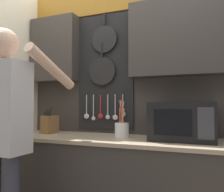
{
  "coord_description": "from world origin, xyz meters",
  "views": [
    {
      "loc": [
        0.88,
        -2.01,
        1.21
      ],
      "look_at": [
        -0.05,
        0.2,
        1.31
      ],
      "focal_mm": 40.0,
      "sensor_mm": 36.0,
      "label": 1
    }
  ],
  "objects_px": {
    "knife_block": "(50,124)",
    "utensil_crock": "(122,128)",
    "microwave": "(183,121)",
    "person": "(3,126)"
  },
  "relations": [
    {
      "from": "microwave",
      "to": "knife_block",
      "type": "bearing_deg",
      "value": 179.98
    },
    {
      "from": "microwave",
      "to": "person",
      "type": "relative_size",
      "value": 0.28
    },
    {
      "from": "microwave",
      "to": "knife_block",
      "type": "height_order",
      "value": "microwave"
    },
    {
      "from": "knife_block",
      "to": "utensil_crock",
      "type": "xyz_separation_m",
      "value": [
        0.77,
        0.0,
        -0.01
      ]
    },
    {
      "from": "utensil_crock",
      "to": "knife_block",
      "type": "bearing_deg",
      "value": -179.93
    },
    {
      "from": "microwave",
      "to": "utensil_crock",
      "type": "height_order",
      "value": "utensil_crock"
    },
    {
      "from": "knife_block",
      "to": "utensil_crock",
      "type": "height_order",
      "value": "utensil_crock"
    },
    {
      "from": "microwave",
      "to": "person",
      "type": "xyz_separation_m",
      "value": [
        -1.18,
        -0.71,
        -0.02
      ]
    },
    {
      "from": "knife_block",
      "to": "utensil_crock",
      "type": "bearing_deg",
      "value": 0.07
    },
    {
      "from": "microwave",
      "to": "person",
      "type": "bearing_deg",
      "value": -148.78
    }
  ]
}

